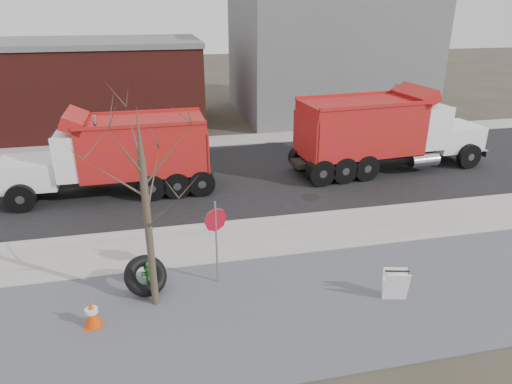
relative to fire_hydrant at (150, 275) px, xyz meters
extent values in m
plane|color=#383328|center=(3.31, 1.78, -0.39)|extent=(120.00, 120.00, 0.00)
cube|color=slate|center=(3.31, -1.72, -0.38)|extent=(60.00, 5.00, 0.03)
cube|color=#9E9B93|center=(3.31, 2.03, -0.36)|extent=(60.00, 2.50, 0.06)
cube|color=#9E9B93|center=(3.31, 3.33, -0.34)|extent=(60.00, 0.15, 0.11)
cube|color=black|center=(3.31, 8.08, -0.38)|extent=(60.00, 9.40, 0.02)
cube|color=#9E9B93|center=(3.31, 13.78, -0.36)|extent=(60.00, 2.00, 0.06)
cube|color=slate|center=(12.31, 19.78, 3.61)|extent=(12.00, 10.00, 8.00)
cube|color=maroon|center=(-6.69, 18.78, 2.11)|extent=(20.00, 8.00, 5.00)
cube|color=slate|center=(-6.69, 18.78, 4.76)|extent=(20.20, 8.20, 0.30)
cylinder|color=#382D23|center=(0.11, -0.82, 1.61)|extent=(0.18, 0.18, 4.00)
cone|color=#382D23|center=(0.11, -0.82, 4.21)|extent=(0.14, 0.14, 1.20)
cylinder|color=#296D2A|center=(0.00, 0.01, -0.36)|extent=(0.45, 0.45, 0.06)
cylinder|color=#296D2A|center=(0.00, 0.01, -0.05)|extent=(0.24, 0.24, 0.62)
cylinder|color=#296D2A|center=(0.00, 0.01, 0.23)|extent=(0.31, 0.31, 0.05)
sphere|color=#296D2A|center=(0.00, 0.01, 0.33)|extent=(0.25, 0.25, 0.25)
cylinder|color=#296D2A|center=(0.00, 0.01, 0.43)|extent=(0.05, 0.05, 0.06)
cylinder|color=#296D2A|center=(-0.18, -0.01, 0.04)|extent=(0.13, 0.12, 0.11)
cylinder|color=#296D2A|center=(0.17, 0.02, 0.04)|extent=(0.13, 0.12, 0.11)
cylinder|color=#296D2A|center=(0.01, -0.17, 0.02)|extent=(0.16, 0.14, 0.15)
torus|color=black|center=(-0.11, -0.21, 0.11)|extent=(1.47, 1.41, 1.04)
cylinder|color=gray|center=(1.83, -0.17, 0.84)|extent=(0.05, 0.05, 2.47)
cylinder|color=#A30B1D|center=(1.83, -0.17, 1.55)|extent=(0.63, 0.28, 0.67)
cube|color=white|center=(6.21, -2.09, 0.06)|extent=(0.66, 0.36, 0.86)
cube|color=white|center=(6.25, -1.91, 0.06)|extent=(0.66, 0.36, 0.86)
cube|color=black|center=(6.23, -2.00, 0.49)|extent=(0.62, 0.19, 0.04)
cube|color=#E74107|center=(-1.37, -1.41, -0.37)|extent=(0.40, 0.40, 0.04)
cone|color=#E74107|center=(-1.37, -1.41, 0.00)|extent=(0.38, 0.38, 0.73)
cylinder|color=white|center=(-1.37, -1.41, 0.08)|extent=(0.30, 0.30, 0.10)
cube|color=black|center=(10.74, 7.53, 0.31)|extent=(9.08, 1.71, 0.23)
cube|color=white|center=(14.38, 7.85, 0.90)|extent=(2.50, 2.26, 1.16)
cube|color=silver|center=(15.44, 7.95, 0.90)|extent=(0.22, 1.85, 1.06)
cube|color=white|center=(12.48, 7.69, 1.63)|extent=(1.90, 2.57, 1.90)
cube|color=black|center=(13.23, 7.75, 2.16)|extent=(0.24, 2.11, 0.85)
cube|color=#B60F21|center=(9.37, 7.41, 1.74)|extent=(5.48, 2.99, 2.32)
cylinder|color=silver|center=(11.55, 8.61, 2.11)|extent=(0.16, 0.16, 2.54)
cylinder|color=black|center=(14.48, 9.01, 0.21)|extent=(1.19, 0.42, 1.16)
cylinder|color=black|center=(14.68, 6.73, 0.21)|extent=(1.19, 0.42, 1.16)
cylinder|color=black|center=(8.02, 8.31, 0.21)|extent=(1.19, 0.42, 1.16)
cylinder|color=black|center=(8.20, 6.29, 0.21)|extent=(1.19, 0.42, 1.16)
cube|color=black|center=(-1.35, 7.09, 0.26)|extent=(7.97, 0.95, 0.21)
cube|color=white|center=(-4.44, 7.05, 0.80)|extent=(2.17, 1.93, 1.07)
cube|color=white|center=(-2.54, 7.07, 1.48)|extent=(1.59, 2.26, 1.75)
cube|color=black|center=(-3.29, 7.06, 1.97)|extent=(0.07, 1.95, 0.78)
cube|color=#B60F21|center=(-0.08, 7.11, 1.58)|extent=(4.90, 2.40, 2.14)
cylinder|color=silver|center=(-1.68, 6.16, 1.92)|extent=(0.14, 0.14, 2.34)
cylinder|color=black|center=(-4.63, 6.00, 0.16)|extent=(1.08, 0.31, 1.07)
cylinder|color=black|center=(-4.65, 8.10, 0.16)|extent=(1.08, 0.31, 1.07)
cylinder|color=black|center=(1.10, 6.18, 0.16)|extent=(1.08, 0.31, 1.07)
cylinder|color=black|center=(1.08, 8.06, 0.16)|extent=(1.08, 0.31, 1.07)
camera|label=1|loc=(0.53, -10.98, 6.83)|focal=32.00mm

